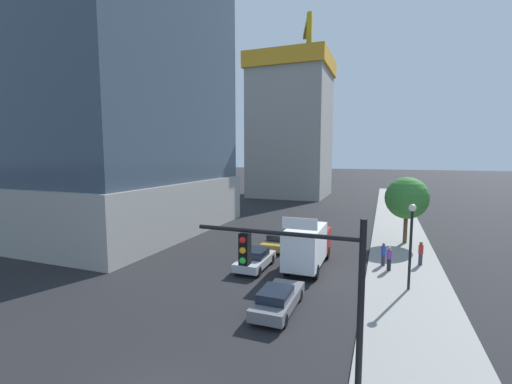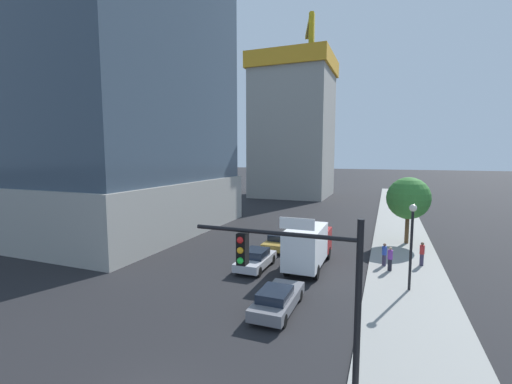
{
  "view_description": "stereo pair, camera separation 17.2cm",
  "coord_description": "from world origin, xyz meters",
  "px_view_note": "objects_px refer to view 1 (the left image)",
  "views": [
    {
      "loc": [
        6.73,
        -7.74,
        8.35
      ],
      "look_at": [
        -0.28,
        10.79,
        6.16
      ],
      "focal_mm": 23.8,
      "sensor_mm": 36.0,
      "label": 1
    },
    {
      "loc": [
        6.89,
        -7.68,
        8.35
      ],
      "look_at": [
        -0.28,
        10.79,
        6.16
      ],
      "focal_mm": 23.8,
      "sensor_mm": 36.0,
      "label": 2
    }
  ],
  "objects_px": {
    "construction_building": "(291,121)",
    "pedestrian_purple_shirt": "(389,258)",
    "pedestrian_red_shirt": "(421,253)",
    "traffic_light_pole": "(306,280)",
    "box_truck": "(308,244)",
    "street_tree": "(407,198)",
    "car_gold": "(278,242)",
    "car_silver": "(255,259)",
    "pedestrian_blue_shirt": "(383,254)",
    "car_gray": "(278,299)",
    "street_lamp": "(411,233)"
  },
  "relations": [
    {
      "from": "construction_building",
      "to": "pedestrian_red_shirt",
      "type": "relative_size",
      "value": 19.17
    },
    {
      "from": "car_silver",
      "to": "pedestrian_red_shirt",
      "type": "bearing_deg",
      "value": 22.51
    },
    {
      "from": "car_gray",
      "to": "pedestrian_red_shirt",
      "type": "distance_m",
      "value": 13.28
    },
    {
      "from": "construction_building",
      "to": "pedestrian_purple_shirt",
      "type": "height_order",
      "value": "construction_building"
    },
    {
      "from": "street_tree",
      "to": "car_silver",
      "type": "bearing_deg",
      "value": -133.31
    },
    {
      "from": "street_tree",
      "to": "pedestrian_purple_shirt",
      "type": "height_order",
      "value": "street_tree"
    },
    {
      "from": "pedestrian_purple_shirt",
      "to": "car_gold",
      "type": "bearing_deg",
      "value": 161.55
    },
    {
      "from": "street_lamp",
      "to": "car_gold",
      "type": "relative_size",
      "value": 1.26
    },
    {
      "from": "traffic_light_pole",
      "to": "car_silver",
      "type": "xyz_separation_m",
      "value": [
        -6.47,
        12.62,
        -3.78
      ]
    },
    {
      "from": "car_gold",
      "to": "traffic_light_pole",
      "type": "bearing_deg",
      "value": -70.5
    },
    {
      "from": "car_silver",
      "to": "pedestrian_purple_shirt",
      "type": "height_order",
      "value": "pedestrian_purple_shirt"
    },
    {
      "from": "car_gray",
      "to": "pedestrian_red_shirt",
      "type": "relative_size",
      "value": 2.66
    },
    {
      "from": "pedestrian_blue_shirt",
      "to": "car_silver",
      "type": "bearing_deg",
      "value": -157.63
    },
    {
      "from": "construction_building",
      "to": "pedestrian_red_shirt",
      "type": "distance_m",
      "value": 47.02
    },
    {
      "from": "pedestrian_blue_shirt",
      "to": "box_truck",
      "type": "bearing_deg",
      "value": -157.38
    },
    {
      "from": "pedestrian_purple_shirt",
      "to": "pedestrian_red_shirt",
      "type": "distance_m",
      "value": 3.08
    },
    {
      "from": "pedestrian_purple_shirt",
      "to": "street_tree",
      "type": "bearing_deg",
      "value": 80.38
    },
    {
      "from": "car_gray",
      "to": "pedestrian_blue_shirt",
      "type": "relative_size",
      "value": 2.77
    },
    {
      "from": "pedestrian_red_shirt",
      "to": "pedestrian_blue_shirt",
      "type": "height_order",
      "value": "pedestrian_red_shirt"
    },
    {
      "from": "street_tree",
      "to": "car_silver",
      "type": "xyz_separation_m",
      "value": [
        -10.67,
        -11.31,
        -3.65
      ]
    },
    {
      "from": "traffic_light_pole",
      "to": "box_truck",
      "type": "relative_size",
      "value": 0.91
    },
    {
      "from": "construction_building",
      "to": "car_gold",
      "type": "bearing_deg",
      "value": -76.62
    },
    {
      "from": "street_tree",
      "to": "car_gray",
      "type": "xyz_separation_m",
      "value": [
        -7.1,
        -17.31,
        -3.68
      ]
    },
    {
      "from": "pedestrian_purple_shirt",
      "to": "box_truck",
      "type": "bearing_deg",
      "value": -168.5
    },
    {
      "from": "construction_building",
      "to": "pedestrian_blue_shirt",
      "type": "height_order",
      "value": "construction_building"
    },
    {
      "from": "traffic_light_pole",
      "to": "car_silver",
      "type": "distance_m",
      "value": 14.68
    },
    {
      "from": "construction_building",
      "to": "car_gray",
      "type": "xyz_separation_m",
      "value": [
        12.82,
        -50.57,
        -14.38
      ]
    },
    {
      "from": "street_lamp",
      "to": "car_silver",
      "type": "relative_size",
      "value": 1.2
    },
    {
      "from": "street_lamp",
      "to": "pedestrian_blue_shirt",
      "type": "relative_size",
      "value": 3.1
    },
    {
      "from": "traffic_light_pole",
      "to": "pedestrian_purple_shirt",
      "type": "relative_size",
      "value": 3.67
    },
    {
      "from": "street_lamp",
      "to": "pedestrian_red_shirt",
      "type": "distance_m",
      "value": 6.07
    },
    {
      "from": "construction_building",
      "to": "street_tree",
      "type": "relative_size",
      "value": 5.5
    },
    {
      "from": "street_lamp",
      "to": "car_gray",
      "type": "height_order",
      "value": "street_lamp"
    },
    {
      "from": "street_tree",
      "to": "pedestrian_blue_shirt",
      "type": "bearing_deg",
      "value": -103.65
    },
    {
      "from": "car_gold",
      "to": "pedestrian_red_shirt",
      "type": "xyz_separation_m",
      "value": [
        11.4,
        -0.92,
        0.4
      ]
    },
    {
      "from": "car_gray",
      "to": "pedestrian_purple_shirt",
      "type": "xyz_separation_m",
      "value": [
        5.62,
        8.57,
        0.36
      ]
    },
    {
      "from": "pedestrian_red_shirt",
      "to": "traffic_light_pole",
      "type": "bearing_deg",
      "value": -105.87
    },
    {
      "from": "pedestrian_red_shirt",
      "to": "street_tree",
      "type": "bearing_deg",
      "value": 96.37
    },
    {
      "from": "car_gold",
      "to": "construction_building",
      "type": "bearing_deg",
      "value": 103.38
    },
    {
      "from": "traffic_light_pole",
      "to": "pedestrian_blue_shirt",
      "type": "bearing_deg",
      "value": 81.84
    },
    {
      "from": "construction_building",
      "to": "box_truck",
      "type": "xyz_separation_m",
      "value": [
        12.82,
        -43.14,
        -13.27
      ]
    },
    {
      "from": "car_gold",
      "to": "pedestrian_blue_shirt",
      "type": "distance_m",
      "value": 9.04
    },
    {
      "from": "car_silver",
      "to": "box_truck",
      "type": "xyz_separation_m",
      "value": [
        3.56,
        1.44,
        1.08
      ]
    },
    {
      "from": "street_lamp",
      "to": "box_truck",
      "type": "height_order",
      "value": "street_lamp"
    },
    {
      "from": "street_tree",
      "to": "pedestrian_purple_shirt",
      "type": "distance_m",
      "value": 9.46
    },
    {
      "from": "traffic_light_pole",
      "to": "car_gold",
      "type": "distance_m",
      "value": 19.76
    },
    {
      "from": "box_truck",
      "to": "car_silver",
      "type": "bearing_deg",
      "value": -158.0
    },
    {
      "from": "street_lamp",
      "to": "car_gray",
      "type": "distance_m",
      "value": 9.08
    },
    {
      "from": "construction_building",
      "to": "traffic_light_pole",
      "type": "height_order",
      "value": "construction_building"
    },
    {
      "from": "traffic_light_pole",
      "to": "pedestrian_blue_shirt",
      "type": "distance_m",
      "value": 16.77
    }
  ]
}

